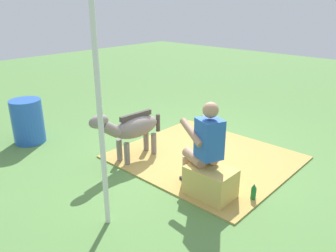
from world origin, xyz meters
name	(u,v)px	position (x,y,z in m)	size (l,w,h in m)	color
ground_plane	(185,158)	(0.00, 0.00, 0.00)	(24.00, 24.00, 0.00)	#568442
hay_patch	(205,157)	(-0.24, -0.21, 0.01)	(2.67, 2.41, 0.02)	tan
hay_bale	(210,182)	(-0.99, 0.68, 0.21)	(0.62, 0.43, 0.42)	tan
person_seated	(204,144)	(-0.83, 0.64, 0.71)	(0.72, 0.57, 1.30)	tan
pony_standing	(132,128)	(0.59, 0.64, 0.55)	(0.37, 1.35, 0.91)	slate
soda_bottle	(254,192)	(-1.46, 0.37, 0.12)	(0.07, 0.07, 0.24)	#197233
water_barrel	(28,121)	(2.54, 1.42, 0.40)	(0.55, 0.55, 0.80)	blue
tent_pole_left	(101,123)	(-0.43, 1.94, 1.24)	(0.06, 0.06, 2.49)	silver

